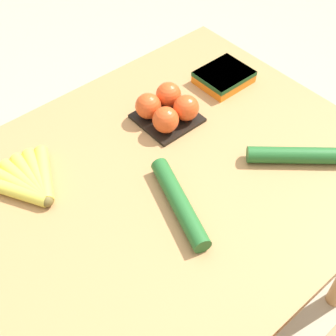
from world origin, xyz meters
TOP-DOWN VIEW (x-y plane):
  - ground_plane at (0.00, 0.00)m, footprint 12.00×12.00m
  - dining_table at (0.00, 0.00)m, footprint 1.14×0.92m
  - banana_bunch at (0.29, -0.20)m, footprint 0.20×0.20m
  - tomato_pack at (-0.14, -0.17)m, footprint 0.16×0.16m
  - carrot_bag at (-0.39, -0.18)m, footprint 0.16×0.13m
  - cucumber_near at (0.05, 0.10)m, footprint 0.13×0.27m
  - cucumber_far at (-0.30, 0.19)m, footprint 0.23×0.22m

SIDE VIEW (x-z plane):
  - ground_plane at x=0.00m, z-range 0.00..0.00m
  - dining_table at x=0.00m, z-range 0.27..1.05m
  - banana_bunch at x=0.29m, z-range 0.78..0.81m
  - cucumber_near at x=0.05m, z-range 0.78..0.82m
  - cucumber_far at x=-0.30m, z-range 0.78..0.82m
  - carrot_bag at x=-0.39m, z-range 0.78..0.82m
  - tomato_pack at x=-0.14m, z-range 0.78..0.86m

